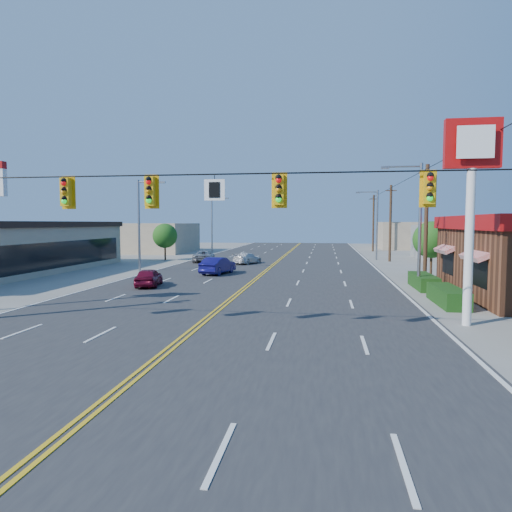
# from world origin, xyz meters

# --- Properties ---
(ground) EXTENTS (160.00, 160.00, 0.00)m
(ground) POSITION_xyz_m (0.00, 0.00, 0.00)
(ground) COLOR gray
(ground) RESTS_ON ground
(road) EXTENTS (20.00, 120.00, 0.06)m
(road) POSITION_xyz_m (0.00, 20.00, 0.03)
(road) COLOR #2D2D30
(road) RESTS_ON ground
(signal_span) EXTENTS (24.32, 0.34, 9.00)m
(signal_span) POSITION_xyz_m (-0.12, 0.00, 4.89)
(signal_span) COLOR #47301E
(signal_span) RESTS_ON ground
(kfc_pylon) EXTENTS (2.20, 0.36, 8.50)m
(kfc_pylon) POSITION_xyz_m (11.00, 4.00, 6.04)
(kfc_pylon) COLOR white
(kfc_pylon) RESTS_ON ground
(streetlight_se) EXTENTS (2.55, 0.25, 8.00)m
(streetlight_se) POSITION_xyz_m (10.79, 14.00, 4.51)
(streetlight_se) COLOR gray
(streetlight_se) RESTS_ON ground
(streetlight_ne) EXTENTS (2.55, 0.25, 8.00)m
(streetlight_ne) POSITION_xyz_m (10.79, 38.00, 4.51)
(streetlight_ne) COLOR gray
(streetlight_ne) RESTS_ON ground
(streetlight_sw) EXTENTS (2.55, 0.25, 8.00)m
(streetlight_sw) POSITION_xyz_m (-10.79, 22.00, 4.51)
(streetlight_sw) COLOR gray
(streetlight_sw) RESTS_ON ground
(streetlight_nw) EXTENTS (2.55, 0.25, 8.00)m
(streetlight_nw) POSITION_xyz_m (-10.79, 48.00, 4.51)
(streetlight_nw) COLOR gray
(streetlight_nw) RESTS_ON ground
(utility_pole_near) EXTENTS (0.28, 0.28, 8.40)m
(utility_pole_near) POSITION_xyz_m (12.20, 18.00, 4.20)
(utility_pole_near) COLOR #47301E
(utility_pole_near) RESTS_ON ground
(utility_pole_mid) EXTENTS (0.28, 0.28, 8.40)m
(utility_pole_mid) POSITION_xyz_m (12.20, 36.00, 4.20)
(utility_pole_mid) COLOR #47301E
(utility_pole_mid) RESTS_ON ground
(utility_pole_far) EXTENTS (0.28, 0.28, 8.40)m
(utility_pole_far) POSITION_xyz_m (12.20, 54.00, 4.20)
(utility_pole_far) COLOR #47301E
(utility_pole_far) RESTS_ON ground
(tree_kfc_rear) EXTENTS (2.94, 2.94, 4.41)m
(tree_kfc_rear) POSITION_xyz_m (13.50, 22.00, 2.93)
(tree_kfc_rear) COLOR #47301E
(tree_kfc_rear) RESTS_ON ground
(tree_west) EXTENTS (2.80, 2.80, 4.20)m
(tree_west) POSITION_xyz_m (-13.00, 34.00, 2.79)
(tree_west) COLOR #47301E
(tree_west) RESTS_ON ground
(bld_east_mid) EXTENTS (12.00, 10.00, 4.00)m
(bld_east_mid) POSITION_xyz_m (22.00, 40.00, 2.00)
(bld_east_mid) COLOR gray
(bld_east_mid) RESTS_ON ground
(bld_west_far) EXTENTS (11.00, 12.00, 4.20)m
(bld_west_far) POSITION_xyz_m (-20.00, 48.00, 2.10)
(bld_west_far) COLOR tan
(bld_west_far) RESTS_ON ground
(bld_east_far) EXTENTS (10.00, 10.00, 4.40)m
(bld_east_far) POSITION_xyz_m (19.00, 62.00, 2.20)
(bld_east_far) COLOR tan
(bld_east_far) RESTS_ON ground
(car_magenta) EXTENTS (2.08, 3.78, 1.22)m
(car_magenta) POSITION_xyz_m (-6.47, 12.79, 0.61)
(car_magenta) COLOR maroon
(car_magenta) RESTS_ON ground
(car_blue) EXTENTS (2.30, 4.46, 1.40)m
(car_blue) POSITION_xyz_m (-3.62, 20.63, 0.70)
(car_blue) COLOR #110F57
(car_blue) RESTS_ON ground
(car_white) EXTENTS (2.87, 4.16, 1.12)m
(car_white) POSITION_xyz_m (-2.82, 30.38, 0.56)
(car_white) COLOR silver
(car_white) RESTS_ON ground
(car_silver) EXTENTS (2.71, 4.71, 1.24)m
(car_silver) POSITION_xyz_m (-7.85, 31.83, 0.62)
(car_silver) COLOR #A4A4A9
(car_silver) RESTS_ON ground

